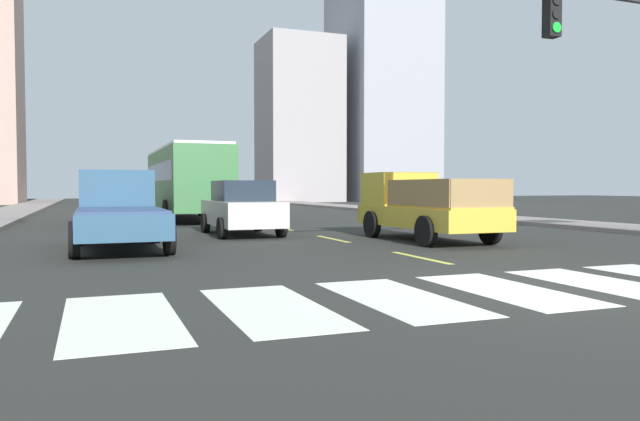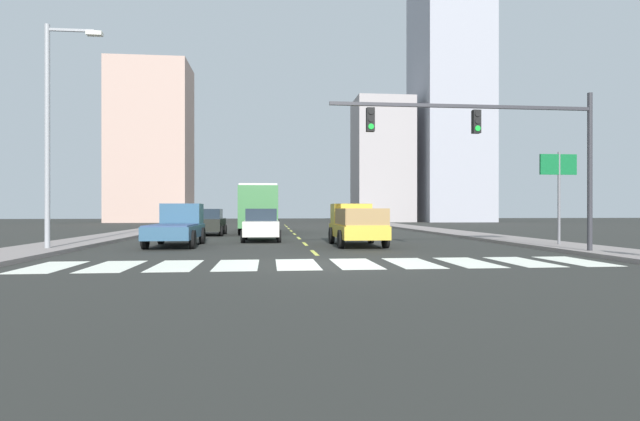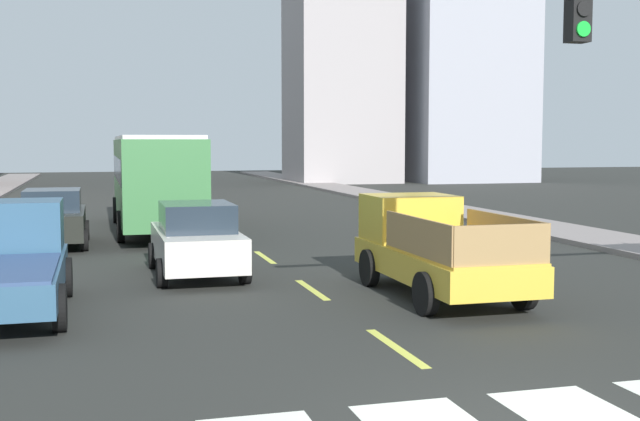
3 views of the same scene
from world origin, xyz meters
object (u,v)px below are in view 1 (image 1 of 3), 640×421
at_px(city_bus, 186,178).
at_px(sedan_mid, 117,204).
at_px(pickup_stakebed, 419,207).
at_px(pickup_dark, 119,211).
at_px(sedan_near_right, 242,208).

height_order(city_bus, sedan_mid, city_bus).
xyz_separation_m(city_bus, sedan_mid, (-3.21, -3.43, -1.09)).
xyz_separation_m(pickup_stakebed, sedan_mid, (-7.93, 9.94, -0.08)).
relative_size(pickup_dark, sedan_near_right, 1.18).
relative_size(city_bus, sedan_near_right, 2.45).
height_order(pickup_dark, city_bus, city_bus).
xyz_separation_m(pickup_stakebed, pickup_dark, (-8.26, 0.51, -0.02)).
height_order(pickup_stakebed, sedan_mid, pickup_stakebed).
distance_m(pickup_stakebed, city_bus, 14.21).
relative_size(sedan_near_right, sedan_mid, 1.00).
xyz_separation_m(pickup_stakebed, city_bus, (-4.72, 13.36, 1.02)).
bearing_deg(sedan_near_right, pickup_stakebed, -38.43).
relative_size(pickup_dark, sedan_mid, 1.18).
relative_size(pickup_stakebed, sedan_mid, 1.18).
bearing_deg(sedan_mid, pickup_stakebed, -51.25).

